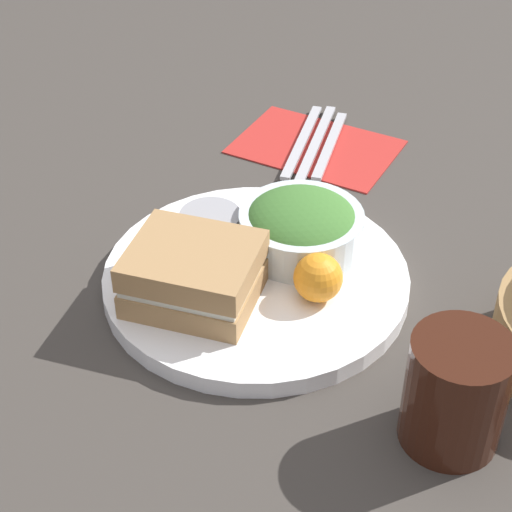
# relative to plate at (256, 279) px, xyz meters

# --- Properties ---
(ground_plane) EXTENTS (4.00, 4.00, 0.00)m
(ground_plane) POSITION_rel_plate_xyz_m (0.00, 0.00, -0.01)
(ground_plane) COLOR #3D3833
(plate) EXTENTS (0.31, 0.31, 0.02)m
(plate) POSITION_rel_plate_xyz_m (0.00, 0.00, 0.00)
(plate) COLOR white
(plate) RESTS_ON ground_plane
(sandwich) EXTENTS (0.12, 0.14, 0.06)m
(sandwich) POSITION_rel_plate_xyz_m (0.06, -0.03, 0.04)
(sandwich) COLOR #A37A4C
(sandwich) RESTS_ON plate
(salad_bowl) EXTENTS (0.13, 0.13, 0.06)m
(salad_bowl) POSITION_rel_plate_xyz_m (-0.06, 0.02, 0.04)
(salad_bowl) COLOR silver
(salad_bowl) RESTS_ON plate
(dressing_cup) EXTENTS (0.06, 0.06, 0.03)m
(dressing_cup) POSITION_rel_plate_xyz_m (-0.03, -0.07, 0.03)
(dressing_cup) COLOR #99999E
(dressing_cup) RESTS_ON plate
(orange_wedge) EXTENTS (0.05, 0.05, 0.05)m
(orange_wedge) POSITION_rel_plate_xyz_m (0.01, 0.07, 0.03)
(orange_wedge) COLOR orange
(orange_wedge) RESTS_ON plate
(drink_glass) EXTENTS (0.08, 0.08, 0.10)m
(drink_glass) POSITION_rel_plate_xyz_m (0.09, 0.23, 0.04)
(drink_glass) COLOR #38190F
(drink_glass) RESTS_ON ground_plane
(napkin) EXTENTS (0.14, 0.20, 0.00)m
(napkin) POSITION_rel_plate_xyz_m (-0.28, -0.06, -0.01)
(napkin) COLOR #B22823
(napkin) RESTS_ON ground_plane
(fork) EXTENTS (0.18, 0.05, 0.01)m
(fork) POSITION_rel_plate_xyz_m (-0.27, -0.08, -0.00)
(fork) COLOR #B2B2B7
(fork) RESTS_ON napkin
(knife) EXTENTS (0.19, 0.05, 0.01)m
(knife) POSITION_rel_plate_xyz_m (-0.28, -0.06, -0.00)
(knife) COLOR #B2B2B7
(knife) RESTS_ON napkin
(spoon) EXTENTS (0.16, 0.05, 0.01)m
(spoon) POSITION_rel_plate_xyz_m (-0.28, -0.05, -0.00)
(spoon) COLOR #B2B2B7
(spoon) RESTS_ON napkin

